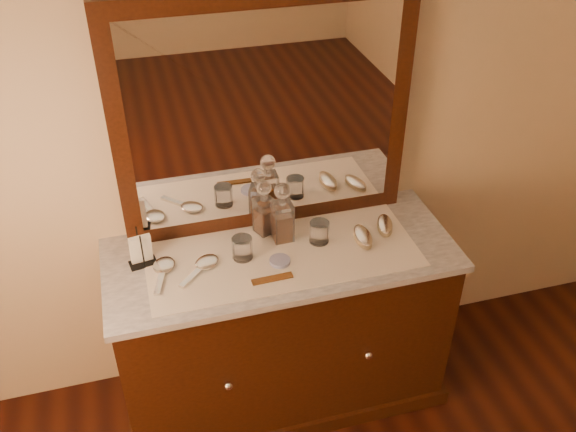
{
  "coord_description": "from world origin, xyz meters",
  "views": [
    {
      "loc": [
        -0.52,
        0.01,
        2.46
      ],
      "look_at": [
        0.0,
        1.85,
        1.1
      ],
      "focal_mm": 39.18,
      "sensor_mm": 36.0,
      "label": 1
    }
  ],
  "objects_px": {
    "napkin_rack": "(141,251)",
    "brush_near": "(363,237)",
    "comb": "(272,279)",
    "brush_far": "(385,225)",
    "pin_dish": "(280,261)",
    "dresser_cabinet": "(282,329)",
    "hand_mirror_inner": "(204,265)",
    "mirror_frame": "(264,116)",
    "decanter_left": "(264,213)",
    "decanter_right": "(282,218)",
    "hand_mirror_outer": "(163,268)"
  },
  "relations": [
    {
      "from": "dresser_cabinet",
      "to": "hand_mirror_inner",
      "type": "distance_m",
      "value": 0.55
    },
    {
      "from": "decanter_left",
      "to": "hand_mirror_inner",
      "type": "xyz_separation_m",
      "value": [
        -0.29,
        -0.17,
        -0.09
      ]
    },
    {
      "from": "comb",
      "to": "napkin_rack",
      "type": "relative_size",
      "value": 1.02
    },
    {
      "from": "hand_mirror_inner",
      "to": "decanter_right",
      "type": "bearing_deg",
      "value": 15.65
    },
    {
      "from": "brush_near",
      "to": "brush_far",
      "type": "height_order",
      "value": "brush_near"
    },
    {
      "from": "pin_dish",
      "to": "decanter_right",
      "type": "distance_m",
      "value": 0.19
    },
    {
      "from": "decanter_left",
      "to": "hand_mirror_outer",
      "type": "distance_m",
      "value": 0.48
    },
    {
      "from": "mirror_frame",
      "to": "napkin_rack",
      "type": "height_order",
      "value": "mirror_frame"
    },
    {
      "from": "decanter_right",
      "to": "dresser_cabinet",
      "type": "bearing_deg",
      "value": -107.95
    },
    {
      "from": "hand_mirror_inner",
      "to": "hand_mirror_outer",
      "type": "bearing_deg",
      "value": 172.05
    },
    {
      "from": "mirror_frame",
      "to": "hand_mirror_inner",
      "type": "relative_size",
      "value": 6.08
    },
    {
      "from": "pin_dish",
      "to": "hand_mirror_outer",
      "type": "xyz_separation_m",
      "value": [
        -0.45,
        0.08,
        0.0
      ]
    },
    {
      "from": "comb",
      "to": "brush_far",
      "type": "distance_m",
      "value": 0.58
    },
    {
      "from": "decanter_left",
      "to": "hand_mirror_outer",
      "type": "relative_size",
      "value": 1.08
    },
    {
      "from": "decanter_left",
      "to": "comb",
      "type": "bearing_deg",
      "value": -98.76
    },
    {
      "from": "decanter_right",
      "to": "hand_mirror_inner",
      "type": "bearing_deg",
      "value": -164.35
    },
    {
      "from": "pin_dish",
      "to": "decanter_left",
      "type": "bearing_deg",
      "value": 91.71
    },
    {
      "from": "napkin_rack",
      "to": "pin_dish",
      "type": "bearing_deg",
      "value": -15.36
    },
    {
      "from": "decanter_left",
      "to": "hand_mirror_outer",
      "type": "bearing_deg",
      "value": -162.21
    },
    {
      "from": "comb",
      "to": "decanter_left",
      "type": "xyz_separation_m",
      "value": [
        0.05,
        0.31,
        0.09
      ]
    },
    {
      "from": "comb",
      "to": "napkin_rack",
      "type": "distance_m",
      "value": 0.53
    },
    {
      "from": "napkin_rack",
      "to": "brush_near",
      "type": "distance_m",
      "value": 0.9
    },
    {
      "from": "decanter_right",
      "to": "brush_near",
      "type": "height_order",
      "value": "decanter_right"
    },
    {
      "from": "comb",
      "to": "hand_mirror_outer",
      "type": "height_order",
      "value": "hand_mirror_outer"
    },
    {
      "from": "comb",
      "to": "hand_mirror_inner",
      "type": "bearing_deg",
      "value": 146.84
    },
    {
      "from": "comb",
      "to": "decanter_right",
      "type": "distance_m",
      "value": 0.29
    },
    {
      "from": "comb",
      "to": "brush_near",
      "type": "bearing_deg",
      "value": 15.91
    },
    {
      "from": "comb",
      "to": "hand_mirror_outer",
      "type": "xyz_separation_m",
      "value": [
        -0.4,
        0.17,
        0.01
      ]
    },
    {
      "from": "dresser_cabinet",
      "to": "brush_near",
      "type": "xyz_separation_m",
      "value": [
        0.35,
        -0.02,
        0.46
      ]
    },
    {
      "from": "hand_mirror_inner",
      "to": "pin_dish",
      "type": "bearing_deg",
      "value": -10.63
    },
    {
      "from": "decanter_right",
      "to": "decanter_left",
      "type": "bearing_deg",
      "value": 131.01
    },
    {
      "from": "comb",
      "to": "brush_far",
      "type": "xyz_separation_m",
      "value": [
        0.55,
        0.19,
        0.02
      ]
    },
    {
      "from": "pin_dish",
      "to": "hand_mirror_outer",
      "type": "distance_m",
      "value": 0.46
    },
    {
      "from": "decanter_left",
      "to": "hand_mirror_inner",
      "type": "relative_size",
      "value": 1.26
    },
    {
      "from": "hand_mirror_outer",
      "to": "hand_mirror_inner",
      "type": "height_order",
      "value": "same"
    },
    {
      "from": "decanter_right",
      "to": "brush_near",
      "type": "relative_size",
      "value": 1.72
    },
    {
      "from": "dresser_cabinet",
      "to": "comb",
      "type": "bearing_deg",
      "value": -116.62
    },
    {
      "from": "decanter_right",
      "to": "brush_far",
      "type": "bearing_deg",
      "value": -7.6
    },
    {
      "from": "mirror_frame",
      "to": "hand_mirror_inner",
      "type": "height_order",
      "value": "mirror_frame"
    },
    {
      "from": "brush_far",
      "to": "decanter_left",
      "type": "bearing_deg",
      "value": 165.72
    },
    {
      "from": "decanter_right",
      "to": "hand_mirror_outer",
      "type": "bearing_deg",
      "value": -171.52
    },
    {
      "from": "hand_mirror_outer",
      "to": "decanter_right",
      "type": "bearing_deg",
      "value": 8.48
    },
    {
      "from": "comb",
      "to": "mirror_frame",
      "type": "bearing_deg",
      "value": 77.2
    },
    {
      "from": "dresser_cabinet",
      "to": "hand_mirror_inner",
      "type": "relative_size",
      "value": 7.09
    },
    {
      "from": "decanter_left",
      "to": "mirror_frame",
      "type": "bearing_deg",
      "value": 71.0
    },
    {
      "from": "mirror_frame",
      "to": "brush_near",
      "type": "xyz_separation_m",
      "value": [
        0.35,
        -0.27,
        -0.48
      ]
    },
    {
      "from": "comb",
      "to": "decanter_left",
      "type": "distance_m",
      "value": 0.33
    },
    {
      "from": "decanter_left",
      "to": "brush_far",
      "type": "bearing_deg",
      "value": -14.28
    },
    {
      "from": "brush_far",
      "to": "hand_mirror_inner",
      "type": "height_order",
      "value": "brush_far"
    },
    {
      "from": "brush_far",
      "to": "dresser_cabinet",
      "type": "bearing_deg",
      "value": -176.46
    }
  ]
}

